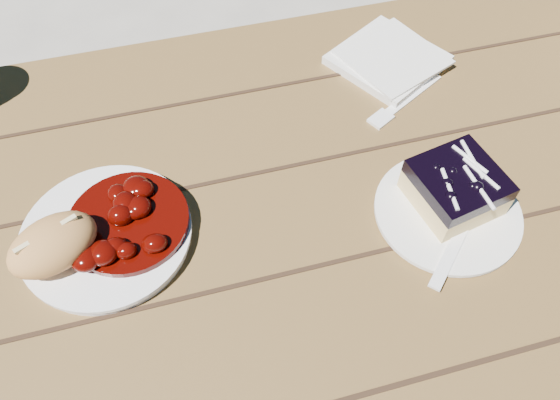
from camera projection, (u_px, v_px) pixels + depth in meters
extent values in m
plane|color=#9D978E|center=(363.00, 366.00, 1.35)|extent=(60.00, 60.00, 0.00)
cube|color=brown|center=(427.00, 195.00, 0.76)|extent=(2.00, 0.80, 0.05)
cube|color=brown|center=(295.00, 57.00, 1.36)|extent=(1.80, 0.25, 0.04)
cube|color=brown|center=(545.00, 72.00, 1.66)|extent=(0.06, 0.06, 0.42)
cylinder|color=white|center=(107.00, 236.00, 0.68)|extent=(0.21, 0.21, 0.02)
ellipsoid|color=tan|center=(53.00, 245.00, 0.64)|extent=(0.13, 0.11, 0.06)
cylinder|color=white|center=(447.00, 213.00, 0.71)|extent=(0.18, 0.18, 0.01)
cube|color=#EACB7F|center=(453.00, 192.00, 0.70)|extent=(0.12, 0.12, 0.03)
cube|color=black|center=(459.00, 179.00, 0.68)|extent=(0.12, 0.12, 0.02)
cube|color=white|center=(388.00, 60.00, 0.88)|extent=(0.21, 0.21, 0.01)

